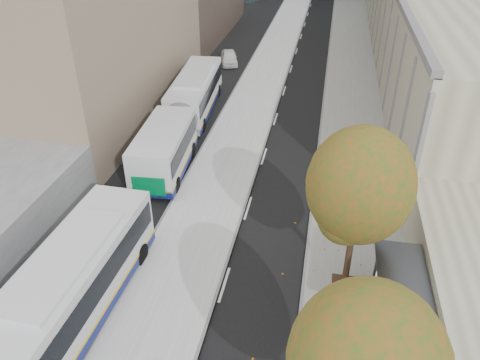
# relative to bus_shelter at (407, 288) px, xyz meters

# --- Properties ---
(bus_platform) EXTENTS (4.25, 150.00, 0.15)m
(bus_platform) POSITION_rel_bus_shelter_xyz_m (-9.56, 24.04, -2.11)
(bus_platform) COLOR #B3B3B3
(bus_platform) RESTS_ON ground
(sidewalk) EXTENTS (4.75, 150.00, 0.08)m
(sidewalk) POSITION_rel_bus_shelter_xyz_m (-1.56, 24.04, -2.15)
(sidewalk) COLOR gray
(sidewalk) RESTS_ON ground
(bus_shelter) EXTENTS (1.90, 4.40, 2.53)m
(bus_shelter) POSITION_rel_bus_shelter_xyz_m (0.00, 0.00, 0.00)
(bus_shelter) COLOR #383A3F
(bus_shelter) RESTS_ON sidewalk
(tree_c) EXTENTS (4.20, 4.20, 7.28)m
(tree_c) POSITION_rel_bus_shelter_xyz_m (-2.09, 2.04, 3.06)
(tree_c) COLOR black
(tree_c) RESTS_ON sidewalk
(bus_far) EXTENTS (3.79, 17.82, 2.95)m
(bus_far) POSITION_rel_bus_shelter_xyz_m (-13.39, 15.29, -0.58)
(bus_far) COLOR silver
(bus_far) RESTS_ON ground
(distant_car) EXTENTS (2.54, 4.17, 1.32)m
(distant_car) POSITION_rel_bus_shelter_xyz_m (-13.62, 31.38, -1.53)
(distant_car) COLOR white
(distant_car) RESTS_ON ground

